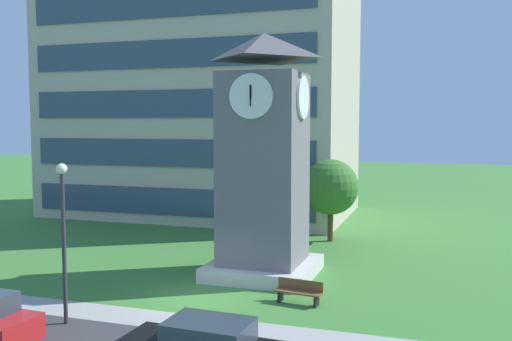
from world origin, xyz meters
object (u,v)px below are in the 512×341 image
tree_streetside (331,187)px  clock_tower (264,169)px  park_bench (299,291)px  street_lamp (63,224)px

tree_streetside → clock_tower: bearing=-100.4°
park_bench → street_lamp: street_lamp is taller
clock_tower → park_bench: clock_tower is taller
park_bench → tree_streetside: 11.89m
clock_tower → tree_streetside: (1.48, 8.09, -1.65)m
park_bench → tree_streetside: (-0.98, 11.55, 2.65)m
tree_streetside → park_bench: bearing=-85.1°
park_bench → clock_tower: bearing=125.4°
clock_tower → street_lamp: clock_tower is taller
street_lamp → tree_streetside: street_lamp is taller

